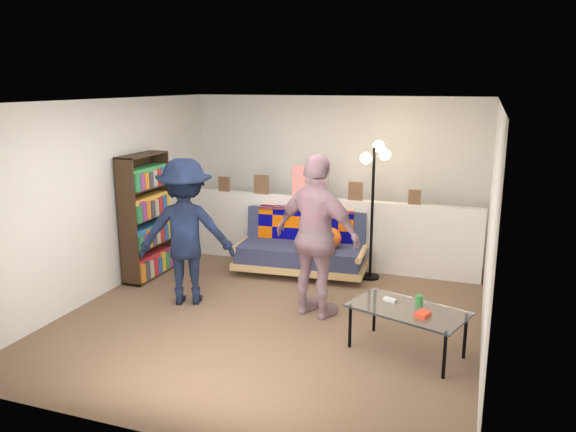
% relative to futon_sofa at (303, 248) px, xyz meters
% --- Properties ---
extents(ground, '(5.00, 5.00, 0.00)m').
position_rel_futon_sofa_xyz_m(ground, '(0.14, -1.42, -0.36)').
color(ground, brown).
rests_on(ground, ground).
extents(room_shell, '(4.60, 5.05, 2.45)m').
position_rel_futon_sofa_xyz_m(room_shell, '(0.14, -0.94, 1.31)').
color(room_shell, silver).
rests_on(room_shell, ground).
extents(half_wall_ledge, '(4.45, 0.15, 1.00)m').
position_rel_futon_sofa_xyz_m(half_wall_ledge, '(0.14, 0.38, 0.14)').
color(half_wall_ledge, silver).
rests_on(half_wall_ledge, ground).
extents(ledge_decor, '(2.97, 0.02, 0.45)m').
position_rel_futon_sofa_xyz_m(ledge_decor, '(-0.09, 0.36, 0.82)').
color(ledge_decor, brown).
rests_on(ledge_decor, half_wall_ledge).
extents(futon_sofa, '(1.85, 0.98, 0.77)m').
position_rel_futon_sofa_xyz_m(futon_sofa, '(0.00, 0.00, 0.00)').
color(futon_sofa, tan).
rests_on(futon_sofa, ground).
extents(bookshelf, '(0.28, 0.84, 1.68)m').
position_rel_futon_sofa_xyz_m(bookshelf, '(-1.94, -0.86, 0.42)').
color(bookshelf, black).
rests_on(bookshelf, ground).
extents(coffee_table, '(1.24, 0.93, 0.57)m').
position_rel_futon_sofa_xyz_m(coffee_table, '(1.70, -1.94, 0.07)').
color(coffee_table, black).
rests_on(coffee_table, ground).
extents(floor_lamp, '(0.41, 0.33, 1.85)m').
position_rel_futon_sofa_xyz_m(floor_lamp, '(0.94, 0.11, 0.95)').
color(floor_lamp, black).
rests_on(floor_lamp, ground).
extents(person_left, '(1.29, 1.02, 1.74)m').
position_rel_futon_sofa_xyz_m(person_left, '(-0.98, -1.47, 0.51)').
color(person_left, black).
rests_on(person_left, ground).
extents(person_right, '(1.17, 0.75, 1.84)m').
position_rel_futon_sofa_xyz_m(person_right, '(0.60, -1.35, 0.56)').
color(person_right, pink).
rests_on(person_right, ground).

